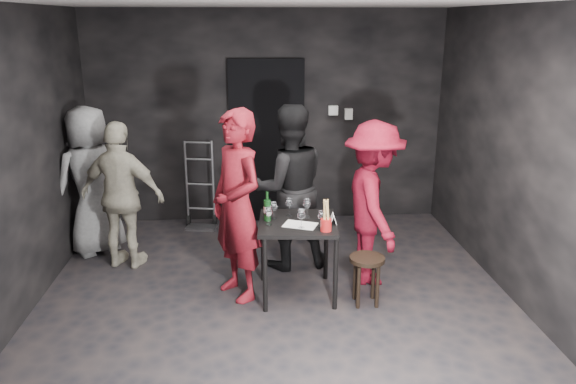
{
  "coord_description": "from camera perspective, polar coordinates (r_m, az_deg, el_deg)",
  "views": [
    {
      "loc": [
        -0.23,
        -4.63,
        2.56
      ],
      "look_at": [
        0.12,
        0.25,
        1.05
      ],
      "focal_mm": 35.0,
      "sensor_mm": 36.0,
      "label": 1
    }
  ],
  "objects": [
    {
      "name": "woman_black",
      "position": [
        5.83,
        0.07,
        1.82
      ],
      "size": [
        1.07,
        0.7,
        2.04
      ],
      "primitive_type": "imported",
      "rotation": [
        0.0,
        0.0,
        3.31
      ],
      "color": "black",
      "rests_on": "floor"
    },
    {
      "name": "wine_glass_b",
      "position": [
        5.3,
        -1.44,
        -1.8
      ],
      "size": [
        0.09,
        0.09,
        0.18
      ],
      "primitive_type": null,
      "rotation": [
        0.0,
        0.0,
        -0.41
      ],
      "color": "white",
      "rests_on": "tasting_table"
    },
    {
      "name": "wine_glass_e",
      "position": [
        5.07,
        3.41,
        -2.72
      ],
      "size": [
        0.07,
        0.07,
        0.18
      ],
      "primitive_type": null,
      "rotation": [
        0.0,
        0.0,
        -0.03
      ],
      "color": "white",
      "rests_on": "tasting_table"
    },
    {
      "name": "wine_bottle",
      "position": [
        5.25,
        -2.12,
        -1.79
      ],
      "size": [
        0.07,
        0.07,
        0.28
      ],
      "rotation": [
        0.0,
        0.0,
        -0.14
      ],
      "color": "black",
      "rests_on": "tasting_table"
    },
    {
      "name": "floor",
      "position": [
        5.3,
        -1.11,
        -11.76
      ],
      "size": [
        4.5,
        5.0,
        0.02
      ],
      "primitive_type": "cube",
      "color": "black",
      "rests_on": "ground"
    },
    {
      "name": "wall_front",
      "position": [
        2.46,
        1.8,
        -12.28
      ],
      "size": [
        4.5,
        0.04,
        2.7
      ],
      "primitive_type": "cube",
      "color": "black",
      "rests_on": "ground"
    },
    {
      "name": "ceiling",
      "position": [
        4.64,
        -1.31,
        18.88
      ],
      "size": [
        4.5,
        5.0,
        0.02
      ],
      "primitive_type": "cube",
      "color": "silver",
      "rests_on": "ground"
    },
    {
      "name": "bystander_grey",
      "position": [
        6.57,
        -19.4,
        1.89
      ],
      "size": [
        1.03,
        0.97,
        1.88
      ],
      "primitive_type": "imported",
      "rotation": [
        0.0,
        0.0,
        3.84
      ],
      "color": "gray",
      "rests_on": "floor"
    },
    {
      "name": "wine_glass_d",
      "position": [
        5.06,
        1.37,
        -2.62
      ],
      "size": [
        0.08,
        0.08,
        0.2
      ],
      "primitive_type": null,
      "rotation": [
        0.0,
        0.0,
        0.09
      ],
      "color": "white",
      "rests_on": "tasting_table"
    },
    {
      "name": "wine_glass_f",
      "position": [
        5.33,
        1.93,
        -1.58
      ],
      "size": [
        0.1,
        0.1,
        0.2
      ],
      "primitive_type": null,
      "rotation": [
        0.0,
        0.0,
        -0.35
      ],
      "color": "white",
      "rests_on": "tasting_table"
    },
    {
      "name": "man_maroon",
      "position": [
        5.57,
        8.68,
        -0.4
      ],
      "size": [
        0.61,
        1.19,
        1.79
      ],
      "primitive_type": "imported",
      "rotation": [
        0.0,
        0.0,
        1.63
      ],
      "color": "maroon",
      "rests_on": "floor"
    },
    {
      "name": "wine_glass_c",
      "position": [
        5.37,
        0.13,
        -1.45
      ],
      "size": [
        0.08,
        0.08,
        0.19
      ],
      "primitive_type": null,
      "rotation": [
        0.0,
        0.0,
        0.04
      ],
      "color": "white",
      "rests_on": "tasting_table"
    },
    {
      "name": "wine_glass_a",
      "position": [
        5.14,
        -1.97,
        -2.37
      ],
      "size": [
        0.07,
        0.07,
        0.18
      ],
      "primitive_type": null,
      "rotation": [
        0.0,
        0.0,
        0.0
      ],
      "color": "white",
      "rests_on": "tasting_table"
    },
    {
      "name": "stool",
      "position": [
        5.28,
        8.01,
        -7.57
      ],
      "size": [
        0.33,
        0.33,
        0.47
      ],
      "rotation": [
        0.0,
        0.0,
        0.12
      ],
      "color": "black",
      "rests_on": "floor"
    },
    {
      "name": "breadstick_cup",
      "position": [
        4.99,
        3.9,
        -2.44
      ],
      "size": [
        0.1,
        0.1,
        0.31
      ],
      "rotation": [
        0.0,
        0.0,
        -0.22
      ],
      "color": "#A41717",
      "rests_on": "tasting_table"
    },
    {
      "name": "server_red",
      "position": [
        5.16,
        -5.26,
        0.53
      ],
      "size": [
        0.87,
        0.95,
        2.18
      ],
      "primitive_type": "imported",
      "rotation": [
        0.0,
        0.0,
        -0.99
      ],
      "color": "maroon",
      "rests_on": "floor"
    },
    {
      "name": "wallbox_upper",
      "position": [
        7.25,
        4.6,
        8.28
      ],
      "size": [
        0.12,
        0.06,
        0.12
      ],
      "primitive_type": "cube",
      "color": "#B7B7B2",
      "rests_on": "wall_back"
    },
    {
      "name": "wallbox_lower",
      "position": [
        7.29,
        6.16,
        7.89
      ],
      "size": [
        0.1,
        0.06,
        0.14
      ],
      "primitive_type": "cube",
      "color": "#B7B7B2",
      "rests_on": "wall_back"
    },
    {
      "name": "reserved_card",
      "position": [
        5.21,
        4.46,
        -2.71
      ],
      "size": [
        0.08,
        0.12,
        0.09
      ],
      "primitive_type": null,
      "rotation": [
        0.0,
        0.0,
        -0.06
      ],
      "color": "white",
      "rests_on": "tasting_table"
    },
    {
      "name": "bystander_cream",
      "position": [
        6.12,
        -16.51,
        -0.02
      ],
      "size": [
        1.06,
        0.72,
        1.66
      ],
      "primitive_type": "imported",
      "rotation": [
        0.0,
        0.0,
        2.85
      ],
      "color": "#BBB39B",
      "rests_on": "floor"
    },
    {
      "name": "hand_truck",
      "position": [
        7.28,
        -8.83,
        -1.93
      ],
      "size": [
        0.37,
        0.32,
        1.12
      ],
      "rotation": [
        0.0,
        0.0,
        -0.18
      ],
      "color": "#B2B2B7",
      "rests_on": "floor"
    },
    {
      "name": "tasting_table",
      "position": [
        5.29,
        0.98,
        -4.0
      ],
      "size": [
        0.72,
        0.72,
        0.75
      ],
      "rotation": [
        0.0,
        0.0,
        -0.07
      ],
      "color": "black",
      "rests_on": "floor"
    },
    {
      "name": "wall_back",
      "position": [
        7.24,
        -2.2,
        7.5
      ],
      "size": [
        4.5,
        0.04,
        2.7
      ],
      "primitive_type": "cube",
      "color": "black",
      "rests_on": "ground"
    },
    {
      "name": "wall_right",
      "position": [
        5.39,
        23.48,
        2.74
      ],
      "size": [
        0.04,
        5.0,
        2.7
      ],
      "primitive_type": "cube",
      "color": "black",
      "rests_on": "ground"
    },
    {
      "name": "wall_left",
      "position": [
        5.2,
        -26.83,
        1.81
      ],
      "size": [
        0.04,
        5.0,
        2.7
      ],
      "primitive_type": "cube",
      "color": "black",
      "rests_on": "ground"
    },
    {
      "name": "tasting_mat",
      "position": [
        5.16,
        1.25,
        -3.36
      ],
      "size": [
        0.35,
        0.3,
        0.0
      ],
      "primitive_type": "cube",
      "rotation": [
        0.0,
        0.0,
        -0.38
      ],
      "color": "white",
      "rests_on": "tasting_table"
    },
    {
      "name": "doorway",
      "position": [
        7.23,
        -2.16,
        5.08
      ],
      "size": [
        0.95,
        0.1,
        2.1
      ],
      "primitive_type": "cube",
      "color": "black",
      "rests_on": "ground"
    }
  ]
}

